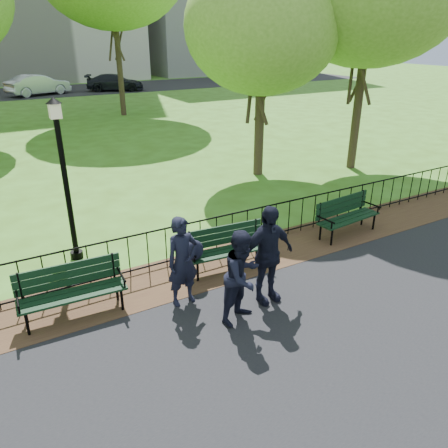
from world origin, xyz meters
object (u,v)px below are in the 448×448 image
person_left (183,261)px  sedan_dark (115,82)px  park_bench_left_a (71,285)px  tree_near_e (263,26)px  person_right (267,255)px  person_mid (243,276)px  park_bench_right_a (346,212)px  sedan_silver (38,85)px  lamppost (65,176)px  park_bench_main (214,246)px

person_left → sedan_dark: bearing=70.8°
park_bench_left_a → tree_near_e: 10.07m
person_right → sedan_dark: 33.43m
person_mid → person_left: bearing=103.7°
park_bench_right_a → sedan_silver: 31.47m
lamppost → person_left: bearing=-64.5°
person_right → sedan_silver: person_right is taller
park_bench_main → lamppost: (-2.30, 2.07, 1.26)m
park_bench_left_a → person_left: bearing=-16.3°
tree_near_e → person_right: bearing=-123.0°
person_left → sedan_dark: 33.09m
tree_near_e → park_bench_main: bearing=-131.4°
park_bench_main → sedan_silver: size_ratio=0.39×
park_bench_right_a → sedan_dark: bearing=77.5°
person_left → sedan_dark: person_left is taller
person_right → tree_near_e: bearing=55.9°
park_bench_right_a → person_right: 3.66m
sedan_dark → sedan_silver: bearing=112.0°
park_bench_left_a → person_mid: 2.94m
park_bench_left_a → person_right: bearing=-19.7°
person_left → person_right: bearing=-31.3°
park_bench_left_a → person_right: (3.15, -1.31, 0.36)m
tree_near_e → sedan_silver: bearing=97.0°
sedan_silver → sedan_dark: 6.11m
tree_near_e → person_right: (-4.32, -6.65, -3.79)m
park_bench_left_a → sedan_dark: (10.38, 31.33, 0.12)m
person_left → sedan_silver: bearing=81.4°
sedan_silver → sedan_dark: (6.10, -0.18, -0.11)m
park_bench_main → sedan_silver: bearing=92.4°
park_bench_left_a → person_left: person_left is taller
lamppost → sedan_silver: 29.65m
park_bench_right_a → person_right: person_right is taller
park_bench_left_a → lamppost: (0.51, 2.12, 1.29)m
park_bench_main → park_bench_right_a: (3.69, 0.08, -0.03)m
lamppost → person_right: (2.64, -3.43, -0.93)m
person_left → sedan_dark: size_ratio=0.35×
tree_near_e → person_left: (-5.65, -5.97, -3.88)m
tree_near_e → park_bench_right_a: bearing=-100.6°
park_bench_left_a → person_left: size_ratio=1.09×
park_bench_main → person_left: 1.22m
park_bench_right_a → person_right: bearing=-162.2°
park_bench_right_a → person_right: size_ratio=0.98×
park_bench_main → person_left: (-0.99, -0.68, 0.24)m
tree_near_e → person_left: tree_near_e is taller
person_right → sedan_silver: (1.12, 32.82, -0.13)m
tree_near_e → sedan_dark: (2.91, 25.99, -4.03)m
lamppost → person_right: size_ratio=1.85×
park_bench_right_a → person_left: size_ratio=1.09×
park_bench_main → park_bench_right_a: size_ratio=1.04×
person_mid → person_right: (0.68, 0.26, 0.10)m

